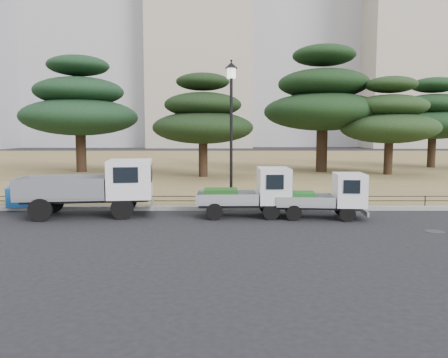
{
  "coord_description": "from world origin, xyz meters",
  "views": [
    {
      "loc": [
        -0.02,
        -14.38,
        3.01
      ],
      "look_at": [
        0.0,
        2.0,
        1.3
      ],
      "focal_mm": 35.0,
      "sensor_mm": 36.0,
      "label": 1
    }
  ],
  "objects_px": {
    "truck_large": "(96,185)",
    "truck_kei_front": "(251,192)",
    "truck_kei_rear": "(327,196)",
    "tarp_pile": "(30,194)",
    "street_lamp": "(231,109)"
  },
  "relations": [
    {
      "from": "truck_kei_front",
      "to": "tarp_pile",
      "type": "relative_size",
      "value": 1.76
    },
    {
      "from": "truck_kei_rear",
      "to": "tarp_pile",
      "type": "relative_size",
      "value": 1.65
    },
    {
      "from": "street_lamp",
      "to": "truck_large",
      "type": "bearing_deg",
      "value": -163.86
    },
    {
      "from": "truck_kei_front",
      "to": "truck_kei_rear",
      "type": "xyz_separation_m",
      "value": [
        2.7,
        -0.32,
        -0.08
      ]
    },
    {
      "from": "truck_large",
      "to": "truck_kei_rear",
      "type": "distance_m",
      "value": 8.4
    },
    {
      "from": "truck_kei_rear",
      "to": "street_lamp",
      "type": "height_order",
      "value": "street_lamp"
    },
    {
      "from": "truck_large",
      "to": "truck_kei_front",
      "type": "height_order",
      "value": "truck_large"
    },
    {
      "from": "truck_kei_rear",
      "to": "tarp_pile",
      "type": "distance_m",
      "value": 11.62
    },
    {
      "from": "truck_large",
      "to": "street_lamp",
      "type": "distance_m",
      "value": 5.91
    },
    {
      "from": "truck_large",
      "to": "truck_kei_front",
      "type": "xyz_separation_m",
      "value": [
        5.68,
        -0.16,
        -0.25
      ]
    },
    {
      "from": "truck_kei_front",
      "to": "street_lamp",
      "type": "distance_m",
      "value": 3.53
    },
    {
      "from": "truck_large",
      "to": "tarp_pile",
      "type": "bearing_deg",
      "value": 146.52
    },
    {
      "from": "truck_large",
      "to": "truck_kei_rear",
      "type": "xyz_separation_m",
      "value": [
        8.38,
        -0.48,
        -0.33
      ]
    },
    {
      "from": "tarp_pile",
      "to": "truck_kei_rear",
      "type": "bearing_deg",
      "value": -9.78
    },
    {
      "from": "truck_kei_rear",
      "to": "street_lamp",
      "type": "relative_size",
      "value": 0.57
    }
  ]
}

